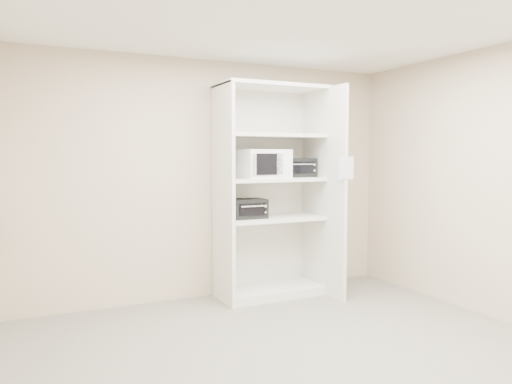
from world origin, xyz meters
name	(u,v)px	position (x,y,z in m)	size (l,w,h in m)	color
floor	(299,357)	(0.00, 0.00, 0.00)	(4.50, 4.00, 0.01)	#68645A
ceiling	(301,15)	(0.00, 0.00, 2.70)	(4.50, 4.00, 0.01)	white
wall_back	(211,179)	(0.00, 2.00, 1.35)	(4.50, 0.02, 2.70)	#CBB094
wall_right	(498,183)	(2.25, 0.00, 1.35)	(0.02, 4.00, 2.70)	#CBB094
shelving_unit	(274,198)	(0.67, 1.70, 1.13)	(1.24, 0.92, 2.42)	silver
microwave	(263,164)	(0.49, 1.65, 1.53)	(0.53, 0.41, 0.32)	white
toaster_oven_upper	(297,168)	(0.99, 1.75, 1.48)	(0.39, 0.29, 0.22)	black
toaster_oven_lower	(247,208)	(0.32, 1.70, 1.03)	(0.39, 0.30, 0.22)	black
paper_sign	(346,168)	(1.21, 1.07, 1.49)	(0.19, 0.01, 0.24)	white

